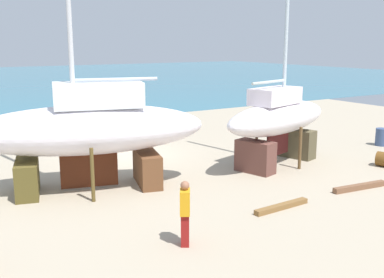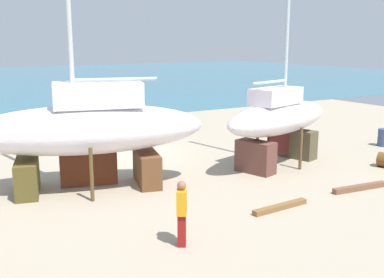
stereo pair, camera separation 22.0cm
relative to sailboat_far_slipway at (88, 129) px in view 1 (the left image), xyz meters
The scene contains 9 objects.
ground_plane 4.16m from the sailboat_far_slipway, 29.38° to the left, with size 46.44×46.44×0.00m, color tan.
sailboat_far_slipway is the anchor object (origin of this frame).
sailboat_small_center 7.62m from the sailboat_far_slipway, ahead, with size 6.56×3.52×10.35m.
worker 5.67m from the sailboat_far_slipway, 85.45° to the right, with size 0.44×0.50×1.65m.
barrel_rust_mid 14.40m from the sailboat_far_slipway, ahead, with size 0.58×0.58×0.84m, color #394D73.
barrel_tar_black 8.48m from the sailboat_far_slipway, 64.17° to the left, with size 0.53×0.53×0.94m, color brown.
barrel_blue_faded 11.30m from the sailboat_far_slipway, 47.61° to the left, with size 0.63×0.63×0.82m, color brown.
timber_long_aft 6.75m from the sailboat_far_slipway, 49.36° to the right, with size 2.05×0.22×0.15m, color brown.
timber_plank_near 9.37m from the sailboat_far_slipway, 32.23° to the right, with size 2.20×0.20×0.18m, color brown.
Camera 1 is at (-8.17, -18.42, 4.92)m, focal length 43.29 mm.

